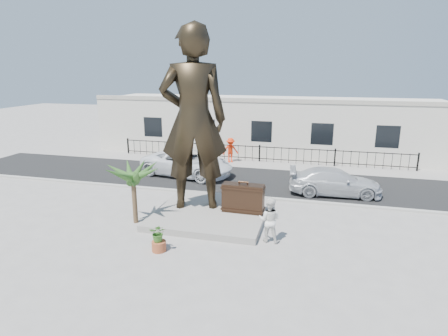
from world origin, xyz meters
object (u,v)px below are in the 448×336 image
object	(u,v)px
suitcase	(243,198)
tourist	(270,220)
statue	(193,120)
car_white	(187,163)

from	to	relation	value
suitcase	tourist	world-z (taller)	tourist
statue	car_white	distance (m)	7.52
statue	tourist	xyz separation A→B (m)	(3.99, -2.35, -3.65)
tourist	suitcase	bearing A→B (deg)	-50.93
statue	tourist	world-z (taller)	statue
car_white	suitcase	bearing A→B (deg)	-129.91
statue	suitcase	world-z (taller)	statue
statue	car_white	bearing A→B (deg)	-83.65
statue	tourist	distance (m)	5.90
statue	suitcase	size ratio (longest dim) A/B	4.40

